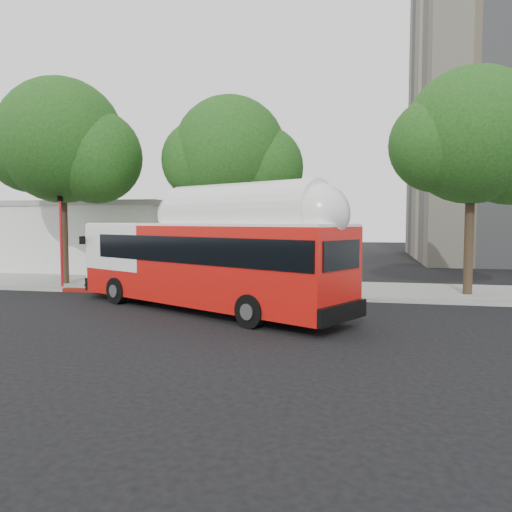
{
  "coord_description": "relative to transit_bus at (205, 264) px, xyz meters",
  "views": [
    {
      "loc": [
        4.86,
        -15.61,
        3.09
      ],
      "look_at": [
        0.83,
        3.0,
        1.76
      ],
      "focal_mm": 35.0,
      "sensor_mm": 36.0,
      "label": 1
    }
  ],
  "objects": [
    {
      "name": "street_tree_mid",
      "position": [
        -0.15,
        5.42,
        4.29
      ],
      "size": [
        5.75,
        5.0,
        8.62
      ],
      "color": "#2D2116",
      "rests_on": "ground"
    },
    {
      "name": "ground",
      "position": [
        0.44,
        -0.64,
        -1.62
      ],
      "size": [
        120.0,
        120.0,
        0.0
      ],
      "primitive_type": "plane",
      "color": "black",
      "rests_on": "ground"
    },
    {
      "name": "sidewalk",
      "position": [
        0.44,
        5.86,
        -1.54
      ],
      "size": [
        60.0,
        5.0,
        0.15
      ],
      "primitive_type": "cube",
      "color": "gray",
      "rests_on": "ground"
    },
    {
      "name": "signal_pole",
      "position": [
        -7.97,
        3.73,
        0.55
      ],
      "size": [
        0.12,
        0.4,
        4.22
      ],
      "color": "red",
      "rests_on": "ground"
    },
    {
      "name": "low_commercial_bldg",
      "position": [
        -13.56,
        13.36,
        0.54
      ],
      "size": [
        16.2,
        10.2,
        4.25
      ],
      "color": "silver",
      "rests_on": "ground"
    },
    {
      "name": "red_curb_segment",
      "position": [
        -2.56,
        3.26,
        -1.54
      ],
      "size": [
        10.0,
        0.32,
        0.16
      ],
      "primitive_type": "cube",
      "color": "maroon",
      "rests_on": "ground"
    },
    {
      "name": "transit_bus",
      "position": [
        0.0,
        0.0,
        0.0
      ],
      "size": [
        11.27,
        7.25,
        3.46
      ],
      "rotation": [
        0.0,
        0.0,
        -0.49
      ],
      "color": "red",
      "rests_on": "ground"
    },
    {
      "name": "street_tree_right",
      "position": [
        9.88,
        5.22,
        4.64
      ],
      "size": [
        6.21,
        5.4,
        9.18
      ],
      "color": "#2D2116",
      "rests_on": "ground"
    },
    {
      "name": "curb_strip",
      "position": [
        0.44,
        3.26,
        -1.54
      ],
      "size": [
        60.0,
        0.3,
        0.15
      ],
      "primitive_type": "cube",
      "color": "gray",
      "rests_on": "ground"
    },
    {
      "name": "street_tree_left",
      "position": [
        -8.09,
        4.92,
        4.99
      ],
      "size": [
        6.67,
        5.8,
        9.74
      ],
      "color": "#2D2116",
      "rests_on": "ground"
    }
  ]
}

